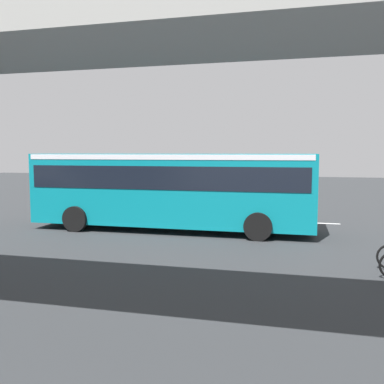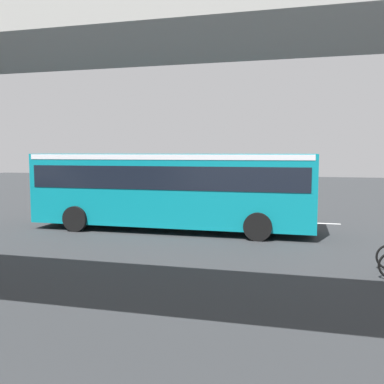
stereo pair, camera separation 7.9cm
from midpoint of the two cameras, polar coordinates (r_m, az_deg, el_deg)
ground at (r=18.01m, az=-2.25°, el=-4.83°), size 80.00×80.00×0.00m
city_bus at (r=17.19m, az=-2.76°, el=1.01°), size 11.54×2.85×3.15m
pedestrian at (r=21.88m, az=-8.46°, el=-0.72°), size 0.38×0.38×1.79m
lane_dash_leftmost at (r=19.86m, az=16.87°, el=-4.09°), size 2.00×0.20×0.01m
lane_dash_left at (r=20.07m, az=5.36°, el=-3.78°), size 2.00×0.20×0.01m
lane_dash_centre at (r=21.05m, az=-5.48°, el=-3.35°), size 2.00×0.20×0.01m
lane_dash_right at (r=22.70m, az=-15.04°, el=-2.87°), size 2.00×0.20×0.01m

